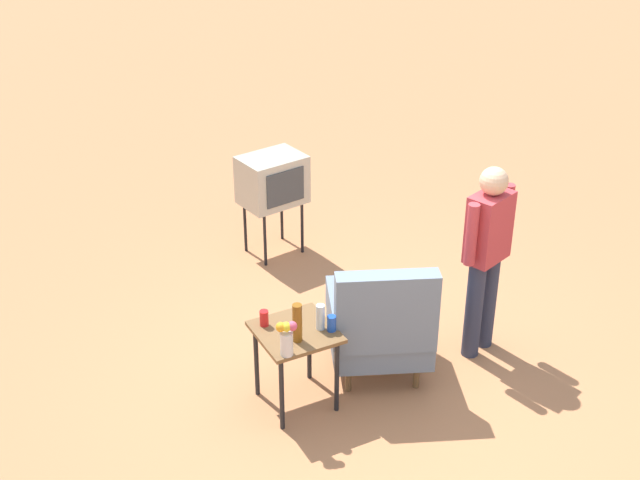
% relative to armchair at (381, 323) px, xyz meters
% --- Properties ---
extents(ground_plane, '(60.00, 60.00, 0.00)m').
position_rel_armchair_xyz_m(ground_plane, '(-0.01, 0.09, -0.50)').
color(ground_plane, '#C17A4C').
extents(armchair, '(1.00, 1.01, 1.06)m').
position_rel_armchair_xyz_m(armchair, '(0.00, 0.00, 0.00)').
color(armchair, brown).
rests_on(armchair, ground).
extents(side_table, '(0.56, 0.56, 0.65)m').
position_rel_armchair_xyz_m(side_table, '(0.73, -0.01, 0.06)').
color(side_table, black).
rests_on(side_table, ground).
extents(tv_on_stand, '(0.66, 0.53, 1.03)m').
position_rel_armchair_xyz_m(tv_on_stand, '(-0.12, -2.24, 0.28)').
color(tv_on_stand, black).
rests_on(tv_on_stand, ground).
extents(person_standing, '(0.54, 0.33, 1.64)m').
position_rel_armchair_xyz_m(person_standing, '(-0.91, 0.06, 0.44)').
color(person_standing, '#2D3347').
rests_on(person_standing, ground).
extents(soda_can_red, '(0.07, 0.07, 0.12)m').
position_rel_armchair_xyz_m(soda_can_red, '(0.90, -0.18, 0.22)').
color(soda_can_red, red).
rests_on(soda_can_red, side_table).
extents(bottle_tall_amber, '(0.07, 0.07, 0.30)m').
position_rel_armchair_xyz_m(bottle_tall_amber, '(0.77, 0.11, 0.31)').
color(bottle_tall_amber, brown).
rests_on(bottle_tall_amber, side_table).
extents(soda_can_blue, '(0.07, 0.07, 0.12)m').
position_rel_armchair_xyz_m(soda_can_blue, '(0.49, 0.11, 0.22)').
color(soda_can_blue, blue).
rests_on(soda_can_blue, side_table).
extents(bottle_short_clear, '(0.06, 0.06, 0.20)m').
position_rel_armchair_xyz_m(bottle_short_clear, '(0.55, 0.05, 0.26)').
color(bottle_short_clear, silver).
rests_on(bottle_short_clear, side_table).
extents(flower_vase, '(0.15, 0.10, 0.27)m').
position_rel_armchair_xyz_m(flower_vase, '(0.91, 0.23, 0.30)').
color(flower_vase, silver).
rests_on(flower_vase, side_table).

